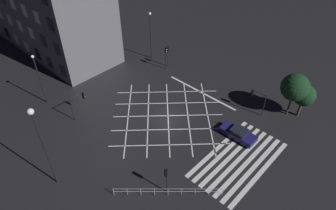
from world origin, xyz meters
name	(u,v)px	position (x,y,z in m)	size (l,w,h in m)	color
ground_plane	(168,116)	(0.00, 0.00, 0.00)	(200.00, 200.00, 0.00)	black
road_markings	(212,140)	(0.38, -6.87, 0.00)	(17.54, 22.54, 0.01)	silver
traffic_light_nw_main	(79,100)	(-7.65, 8.17, 2.57)	(2.17, 0.36, 3.51)	black
traffic_light_se_cross	(257,97)	(8.42, -7.70, 2.40)	(0.36, 2.18, 3.29)	black
traffic_light_sw_cross	(166,176)	(-8.52, -7.77, 2.44)	(0.36, 0.39, 3.41)	black
traffic_light_ne_main	(168,52)	(8.75, 8.32, 2.59)	(0.39, 0.36, 3.62)	black
traffic_light_ne_cross	(166,53)	(7.99, 7.97, 2.85)	(0.36, 0.39, 3.98)	black
street_lamp_east	(38,74)	(-9.36, 14.02, 4.70)	(0.40, 0.40, 7.39)	black
street_lamp_west	(38,132)	(-15.45, 1.22, 7.27)	(0.59, 0.59, 9.88)	black
street_lamp_far	(150,29)	(8.81, 12.09, 5.27)	(0.44, 0.44, 7.99)	black
street_tree_near	(304,95)	(11.65, -12.26, 3.27)	(2.78, 2.78, 4.69)	#473323
street_tree_far	(295,87)	(10.94, -11.11, 4.28)	(3.50, 3.50, 6.03)	#473323
waiting_car	(238,133)	(2.92, -8.78, 0.61)	(1.82, 4.39, 1.27)	#191951
pedestrian_railing	(168,191)	(-8.73, -8.20, 0.67)	(7.41, 7.88, 1.05)	#B7B7BC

